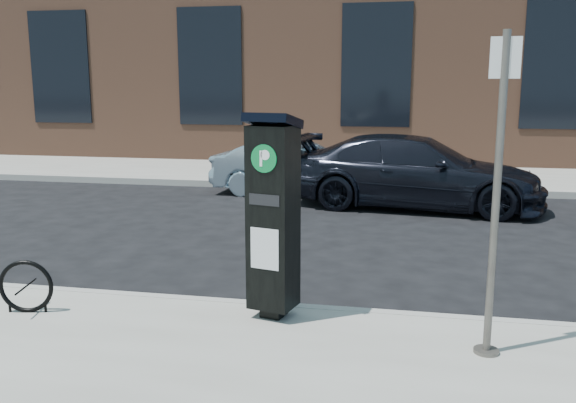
% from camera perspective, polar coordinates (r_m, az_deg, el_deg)
% --- Properties ---
extents(ground, '(120.00, 120.00, 0.00)m').
position_cam_1_polar(ground, '(6.65, 1.90, -10.92)').
color(ground, black).
rests_on(ground, ground).
extents(sidewalk_far, '(60.00, 12.00, 0.15)m').
position_cam_1_polar(sidewalk_far, '(20.26, 8.33, 4.00)').
color(sidewalk_far, gray).
rests_on(sidewalk_far, ground).
extents(curb_near, '(60.00, 0.12, 0.16)m').
position_cam_1_polar(curb_near, '(6.60, 1.88, -10.38)').
color(curb_near, '#9E9B93').
rests_on(curb_near, ground).
extents(curb_far, '(60.00, 0.12, 0.16)m').
position_cam_1_polar(curb_far, '(14.35, 7.08, 1.21)').
color(curb_far, '#9E9B93').
rests_on(curb_far, ground).
extents(building, '(28.00, 10.05, 8.25)m').
position_cam_1_polar(building, '(23.17, 9.01, 14.93)').
color(building, brown).
rests_on(building, ground).
extents(parking_kiosk, '(0.56, 0.52, 2.06)m').
position_cam_1_polar(parking_kiosk, '(6.02, -1.40, -1.22)').
color(parking_kiosk, black).
rests_on(parking_kiosk, sidewalk_near).
extents(sign_pole, '(0.24, 0.22, 2.75)m').
position_cam_1_polar(sign_pole, '(5.39, 18.89, 0.11)').
color(sign_pole, '#54504A').
rests_on(sign_pole, sidewalk_near).
extents(bike_rack, '(0.56, 0.16, 0.56)m').
position_cam_1_polar(bike_rack, '(6.88, -23.32, -7.33)').
color(bike_rack, black).
rests_on(bike_rack, sidewalk_near).
extents(car_silver, '(3.82, 1.49, 1.24)m').
position_cam_1_polar(car_silver, '(13.84, 0.79, 3.22)').
color(car_silver, '#93AABB').
rests_on(car_silver, ground).
extents(car_dark, '(5.24, 2.63, 1.46)m').
position_cam_1_polar(car_dark, '(12.62, 11.83, 2.74)').
color(car_dark, black).
rests_on(car_dark, ground).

